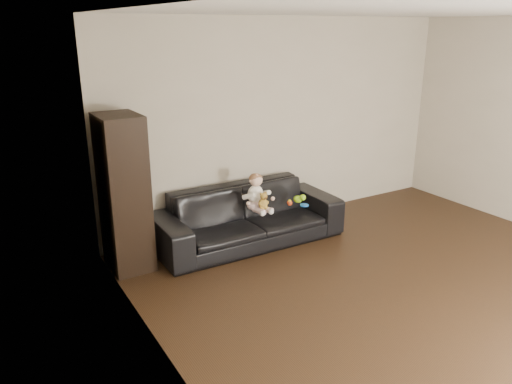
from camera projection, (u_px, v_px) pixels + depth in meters
floor at (448, 308)px, 4.62m from camera, size 5.50×5.50×0.00m
ceiling at (490, 9)px, 3.79m from camera, size 5.50×5.50×0.00m
wall_back at (285, 122)px, 6.45m from camera, size 5.00×0.00×5.00m
wall_left at (195, 233)px, 2.99m from camera, size 0.00×5.50×5.50m
sofa at (248, 216)px, 5.94m from camera, size 2.26×0.89×0.66m
cabinet at (124, 194)px, 5.17m from camera, size 0.42×0.57×1.65m
shelf_item at (123, 159)px, 5.06m from camera, size 0.18×0.25×0.28m
baby at (257, 194)px, 5.77m from camera, size 0.33×0.40×0.44m
teddy_bear at (263, 201)px, 5.68m from camera, size 0.12×0.12×0.20m
toy_green at (298, 199)px, 6.07m from camera, size 0.12×0.14×0.09m
toy_rattle at (290, 203)px, 5.97m from camera, size 0.09×0.09×0.07m
toy_blue_disc at (304, 205)px, 5.97m from camera, size 0.12×0.12×0.01m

